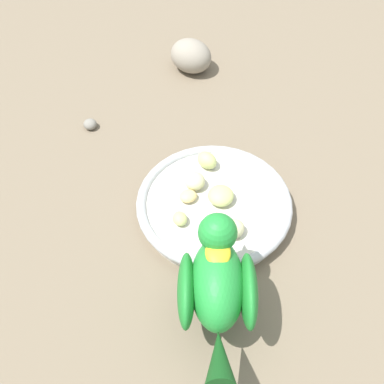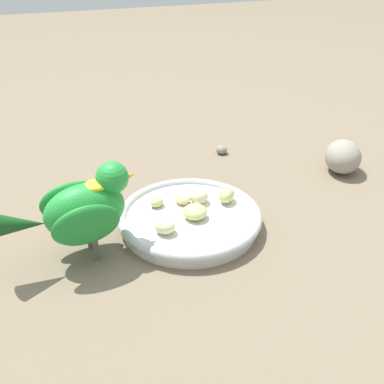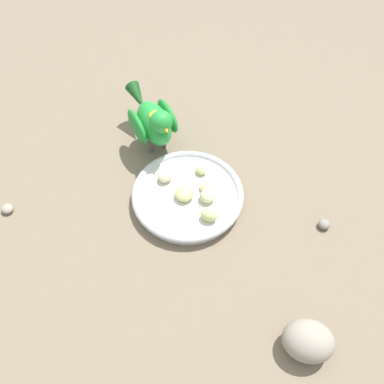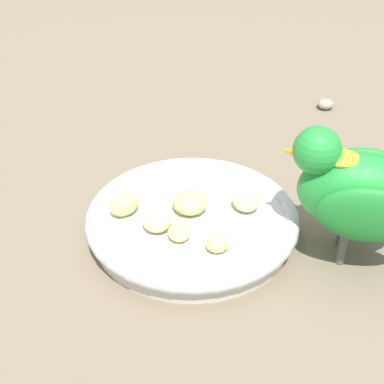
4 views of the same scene
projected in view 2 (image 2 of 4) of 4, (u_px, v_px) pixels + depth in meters
The scene contains 11 objects.
ground_plane at pixel (176, 232), 0.79m from camera, with size 4.00×4.00×0.00m, color #756651.
feeding_bowl at pixel (190, 219), 0.79m from camera, with size 0.23×0.23×0.03m.
apple_piece_0 at pixel (226, 195), 0.82m from camera, with size 0.03×0.03×0.03m, color #C6D17A.
apple_piece_1 at pixel (195, 211), 0.78m from camera, with size 0.04×0.04×0.02m, color #C6D17A.
apple_piece_2 at pixel (199, 196), 0.82m from camera, with size 0.03×0.03×0.02m, color beige.
apple_piece_3 at pixel (157, 202), 0.81m from camera, with size 0.02×0.02×0.02m, color #C6D17A.
apple_piece_4 at pixel (182, 199), 0.82m from camera, with size 0.03×0.02×0.01m, color #E5C67F.
apple_piece_5 at pixel (165, 226), 0.74m from camera, with size 0.03×0.03×0.02m, color beige.
parrot at pixel (82, 209), 0.69m from camera, with size 0.21×0.11×0.15m.
rock_large at pixel (343, 157), 0.95m from camera, with size 0.08×0.07×0.06m, color gray.
pebble_1 at pixel (222, 150), 1.03m from camera, with size 0.02×0.02×0.02m, color gray.
Camera 2 is at (0.17, 0.63, 0.46)m, focal length 45.69 mm.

